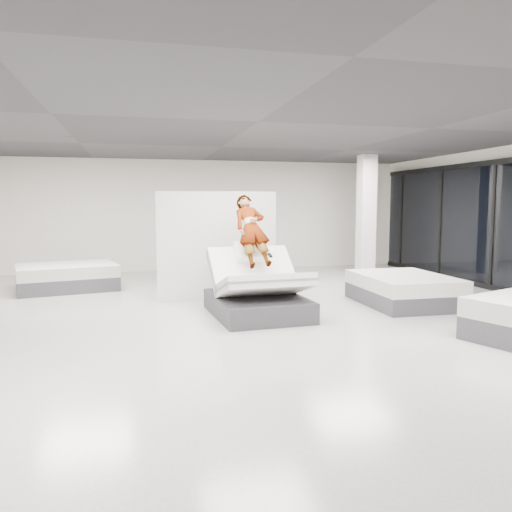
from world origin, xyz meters
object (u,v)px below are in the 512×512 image
hero_bed (257,293)px  column (366,217)px  person (252,244)px  flat_bed_left_far (67,277)px  divider_panel (217,246)px  flat_bed_right_far (403,290)px  remote (270,255)px

hero_bed → column: size_ratio=0.65×
person → flat_bed_left_far: size_ratio=0.64×
hero_bed → divider_panel: (-0.45, 1.60, 0.70)m
flat_bed_right_far → person: bearing=179.9°
divider_panel → flat_bed_right_far: size_ratio=1.15×
hero_bed → divider_panel: bearing=105.7°
divider_panel → column: size_ratio=0.75×
hero_bed → flat_bed_right_far: 3.01m
hero_bed → column: bearing=44.8°
remote → column: size_ratio=0.04×
flat_bed_right_far → hero_bed: bearing=-174.0°
remote → flat_bed_right_far: 2.89m
divider_panel → flat_bed_left_far: divider_panel is taller
hero_bed → column: 5.56m
hero_bed → remote: 0.70m
hero_bed → remote: bearing=-3.3°
hero_bed → person: bearing=94.1°
divider_panel → flat_bed_right_far: bearing=-19.6°
person → divider_panel: 1.35m
flat_bed_right_far → column: bearing=76.1°
flat_bed_right_far → column: size_ratio=0.65×
hero_bed → remote: size_ratio=14.89×
remote → column: bearing=42.4°
remote → flat_bed_right_far: size_ratio=0.07×
person → remote: (0.24, -0.33, -0.16)m
divider_panel → hero_bed: bearing=-73.4°
column → divider_panel: bearing=-152.7°
person → remote: 0.44m
flat_bed_left_far → divider_panel: bearing=-32.2°
hero_bed → flat_bed_right_far: bearing=6.0°
divider_panel → flat_bed_left_far: bearing=148.7°
remote → flat_bed_left_far: size_ratio=0.06×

